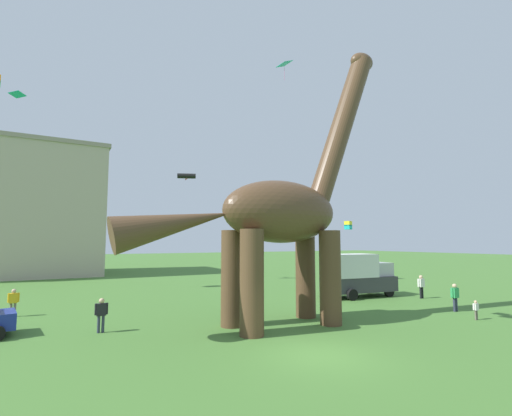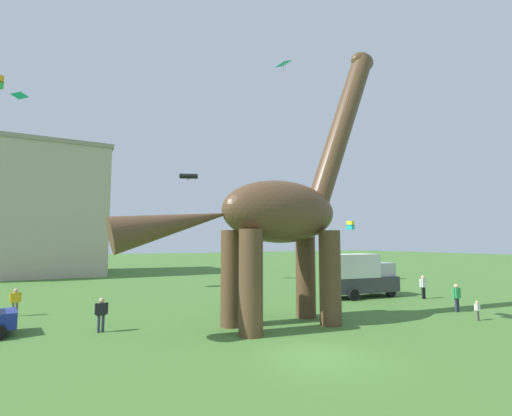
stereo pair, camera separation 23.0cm
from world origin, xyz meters
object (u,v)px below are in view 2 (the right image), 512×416
Objects in this scene: person_photographer at (423,285)px; kite_near_high at (20,96)px; kite_mid_left at (284,64)px; person_near_flyer at (457,295)px; kite_high_left at (189,176)px; person_watching_child at (101,311)px; kite_trailing at (350,225)px; dinosaur_sculpture at (280,212)px; parked_box_truck at (359,275)px; person_strolling_adult at (477,309)px; person_far_spectator at (15,299)px.

kite_near_high is (-26.13, 9.43, 12.54)m from person_photographer.
person_near_flyer is at bearing -1.95° from kite_mid_left.
person_watching_child is at bearing -118.12° from kite_high_left.
kite_near_high is (-30.10, -2.22, 7.67)m from kite_trailing.
dinosaur_sculpture reaches higher than parked_box_truck.
kite_mid_left reaches higher than person_strolling_adult.
person_photographer is 0.86× the size of kite_high_left.
dinosaur_sculpture is at bearing -146.69° from parked_box_truck.
person_near_flyer is 29.94m from kite_near_high.
kite_high_left is at bearing -69.79° from person_photographer.
person_far_spectator is at bearing -170.37° from kite_trailing.
person_photographer is (25.46, -6.65, 0.10)m from person_far_spectator.
kite_trailing reaches higher than person_near_flyer.
kite_high_left reaches higher than person_far_spectator.
person_near_flyer is 5.00m from person_photographer.
person_photographer reaches higher than person_watching_child.
person_near_flyer is at bearing -75.77° from parked_box_truck.
kite_trailing is at bearing -123.97° from person_strolling_adult.
kite_near_high reaches higher than person_far_spectator.
kite_trailing is at bearing -120.03° from person_photographer.
parked_box_truck is at bearing -54.91° from person_watching_child.
parked_box_truck is 12.39m from kite_trailing.
kite_high_left is 18.07m from kite_trailing.
kite_trailing is at bearing -81.50° from person_far_spectator.
dinosaur_sculpture is 22.49m from kite_trailing.
parked_box_truck is 5.74× the size of person_strolling_adult.
dinosaur_sculpture is 14.62m from person_photographer.
kite_trailing reaches higher than person_photographer.
person_strolling_adult is 30.08m from kite_near_high.
dinosaur_sculpture is 22.14m from kite_high_left.
kite_high_left is at bearing -83.05° from person_strolling_adult.
kite_near_high is at bearing 170.44° from parked_box_truck.
kite_high_left is at bearing 154.52° from kite_trailing.
dinosaur_sculpture reaches higher than kite_high_left.
kite_trailing is (17.66, 13.92, 0.25)m from dinosaur_sculpture.
parked_box_truck is 3.58× the size of person_near_flyer.
dinosaur_sculpture reaches higher than person_strolling_adult.
kite_high_left reaches higher than person_near_flyer.
person_photographer is at bearing -63.36° from person_watching_child.
kite_mid_left is (-11.74, 0.40, 11.57)m from person_near_flyer.
kite_trailing is at bearing 56.67° from parked_box_truck.
parked_box_truck is at bearing 23.47° from dinosaur_sculpture.
person_watching_child is (3.86, -6.14, 0.02)m from person_far_spectator.
parked_box_truck is 6.49× the size of kite_trailing.
kite_mid_left is at bearing -22.67° from person_strolling_adult.
dinosaur_sculpture reaches higher than kite_near_high.
parked_box_truck is 6.20× the size of kite_mid_left.
parked_box_truck is 3.48× the size of person_photographer.
parked_box_truck is 2.99× the size of kite_high_left.
kite_mid_left is (7.21, -4.35, 11.62)m from person_watching_child.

